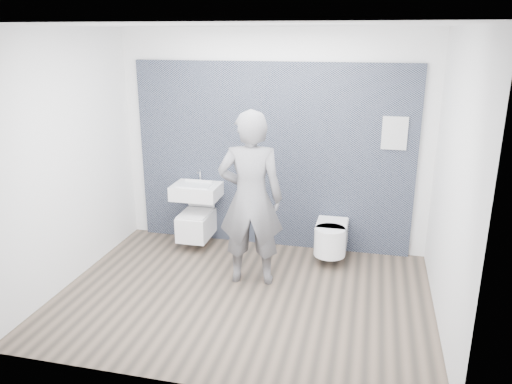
% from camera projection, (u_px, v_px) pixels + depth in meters
% --- Properties ---
extents(ground, '(4.00, 4.00, 0.00)m').
position_uv_depth(ground, '(243.00, 296.00, 5.43)').
color(ground, brown).
rests_on(ground, ground).
extents(room_shell, '(4.00, 4.00, 4.00)m').
position_uv_depth(room_shell, '(242.00, 139.00, 4.90)').
color(room_shell, silver).
rests_on(room_shell, ground).
extents(tile_wall, '(3.60, 0.06, 2.40)m').
position_uv_depth(tile_wall, '(271.00, 243.00, 6.79)').
color(tile_wall, black).
rests_on(tile_wall, ground).
extents(washbasin, '(0.61, 0.46, 0.46)m').
position_uv_depth(washbasin, '(196.00, 191.00, 6.53)').
color(washbasin, white).
rests_on(washbasin, ground).
extents(toilet_square, '(0.39, 0.56, 0.75)m').
position_uv_depth(toilet_square, '(196.00, 223.00, 6.62)').
color(toilet_square, white).
rests_on(toilet_square, ground).
extents(toilet_rounded, '(0.39, 0.66, 0.35)m').
position_uv_depth(toilet_rounded, '(331.00, 238.00, 6.18)').
color(toilet_rounded, white).
rests_on(toilet_rounded, ground).
extents(info_placard, '(0.30, 0.03, 0.40)m').
position_uv_depth(info_placard, '(384.00, 255.00, 6.42)').
color(info_placard, white).
rests_on(info_placard, ground).
extents(visitor, '(0.79, 0.58, 1.98)m').
position_uv_depth(visitor, '(251.00, 199.00, 5.48)').
color(visitor, slate).
rests_on(visitor, ground).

